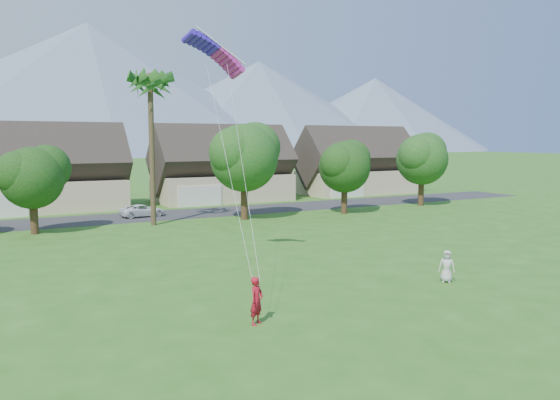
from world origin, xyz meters
TOP-DOWN VIEW (x-y plane):
  - ground at (0.00, 0.00)m, footprint 500.00×500.00m
  - street at (0.00, 34.00)m, footprint 90.00×7.00m
  - kite_flyer at (-5.00, 2.51)m, footprint 0.80×0.73m
  - watcher at (6.02, 3.71)m, footprint 0.91×0.91m
  - parked_car at (-1.54, 34.00)m, footprint 4.24×2.30m
  - mountain_ridge at (10.40, 260.00)m, footprint 540.00×240.00m
  - houses_row at (0.49, 42.99)m, footprint 72.75×8.19m
  - tree_row at (-1.14, 27.92)m, footprint 62.27×6.67m
  - fan_palm at (-2.00, 28.50)m, footprint 3.00×3.00m
  - parafoil_kite at (-3.09, 11.30)m, footprint 3.39×1.03m

SIDE VIEW (x-z plane):
  - ground at x=0.00m, z-range 0.00..0.00m
  - street at x=0.00m, z-range 0.00..0.01m
  - parked_car at x=-1.54m, z-range 0.00..1.13m
  - watcher at x=6.02m, z-range 0.00..1.60m
  - kite_flyer at x=-5.00m, z-range 0.00..1.84m
  - houses_row at x=0.49m, z-range -0.99..7.87m
  - tree_row at x=-1.14m, z-range 0.66..9.11m
  - parafoil_kite at x=-3.09m, z-range 11.36..11.86m
  - fan_palm at x=-2.00m, z-range 4.90..18.70m
  - mountain_ridge at x=10.40m, z-range -5.93..64.07m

